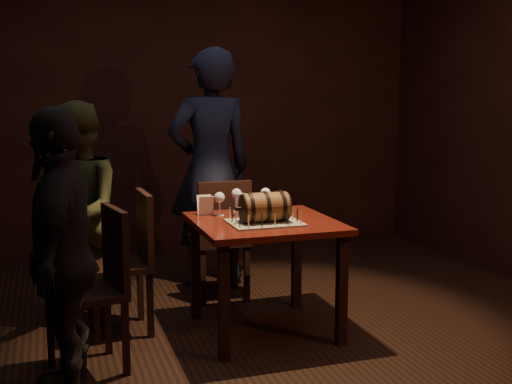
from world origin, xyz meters
TOP-DOWN VIEW (x-y plane):
  - room_shell at (0.00, 0.00)m, footprint 5.04×5.04m
  - pub_table at (0.13, 0.12)m, footprint 0.90×0.90m
  - cake_board at (0.10, 0.02)m, footprint 0.45×0.35m
  - barrel_cake at (0.10, 0.02)m, footprint 0.35×0.20m
  - birthday_candles at (0.10, 0.02)m, footprint 0.40×0.30m
  - wine_glass_left at (-0.10, 0.36)m, footprint 0.07×0.07m
  - wine_glass_mid at (0.05, 0.48)m, footprint 0.07×0.07m
  - wine_glass_right at (0.25, 0.45)m, footprint 0.07×0.07m
  - pint_of_ale at (0.03, 0.32)m, footprint 0.07×0.07m
  - menu_card at (-0.19, 0.41)m, footprint 0.10×0.05m
  - chair_back at (0.03, 0.82)m, footprint 0.40×0.40m
  - chair_left_rear at (-0.70, 0.40)m, footprint 0.42×0.42m
  - chair_left_front at (-0.94, -0.13)m, footprint 0.47×0.47m
  - person_back at (0.06, 1.26)m, footprint 0.73×0.51m
  - person_left_rear at (-1.03, 0.65)m, footprint 0.59×0.75m
  - person_left_front at (-1.15, -0.48)m, footprint 0.55×0.94m

SIDE VIEW (x-z plane):
  - chair_back at x=0.03m, z-range 0.06..0.99m
  - chair_left_rear at x=-0.70m, z-range 0.06..0.99m
  - chair_left_front at x=-0.94m, z-range 0.06..0.99m
  - pub_table at x=0.13m, z-range 0.27..1.02m
  - person_left_front at x=-1.15m, z-range 0.00..1.51m
  - cake_board at x=0.10m, z-range 0.75..0.76m
  - person_left_rear at x=-1.03m, z-range 0.00..1.52m
  - birthday_candles at x=0.10m, z-range 0.76..0.85m
  - menu_card at x=-0.19m, z-range 0.75..0.88m
  - pint_of_ale at x=0.03m, z-range 0.75..0.90m
  - barrel_cake at x=0.10m, z-range 0.75..0.96m
  - wine_glass_mid at x=0.05m, z-range 0.79..0.95m
  - wine_glass_left at x=-0.10m, z-range 0.79..0.95m
  - wine_glass_right at x=0.25m, z-range 0.79..0.95m
  - person_back at x=0.06m, z-range 0.00..1.92m
  - room_shell at x=0.00m, z-range 0.00..2.80m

